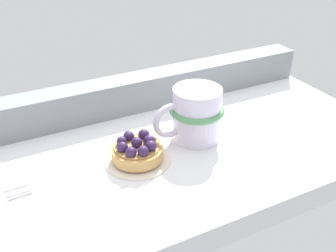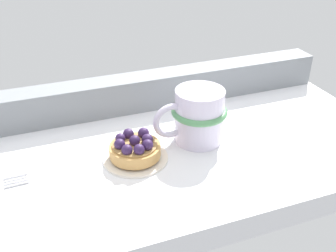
# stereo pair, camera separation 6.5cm
# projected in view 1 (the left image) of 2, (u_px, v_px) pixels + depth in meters

# --- Properties ---
(ground_plane) EXTENTS (0.87, 0.38, 0.04)m
(ground_plane) POSITION_uv_depth(u_px,v_px,m) (147.00, 165.00, 0.66)
(ground_plane) COLOR white
(window_rail_back) EXTENTS (0.85, 0.05, 0.07)m
(window_rail_back) POSITION_uv_depth(u_px,v_px,m) (111.00, 98.00, 0.76)
(window_rail_back) COLOR gray
(window_rail_back) RESTS_ON ground_plane
(dessert_plate) EXTENTS (0.11, 0.11, 0.01)m
(dessert_plate) POSITION_uv_depth(u_px,v_px,m) (138.00, 159.00, 0.64)
(dessert_plate) COLOR silver
(dessert_plate) RESTS_ON ground_plane
(raspberry_tart) EXTENTS (0.08, 0.08, 0.04)m
(raspberry_tart) POSITION_uv_depth(u_px,v_px,m) (137.00, 149.00, 0.63)
(raspberry_tart) COLOR tan
(raspberry_tart) RESTS_ON dessert_plate
(coffee_mug) EXTENTS (0.13, 0.09, 0.09)m
(coffee_mug) POSITION_uv_depth(u_px,v_px,m) (195.00, 114.00, 0.67)
(coffee_mug) COLOR silver
(coffee_mug) RESTS_ON ground_plane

